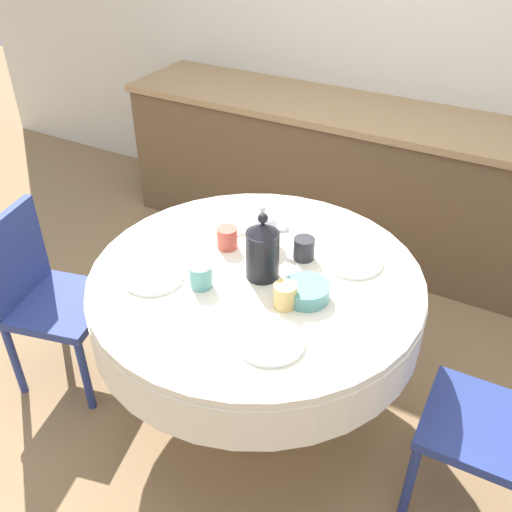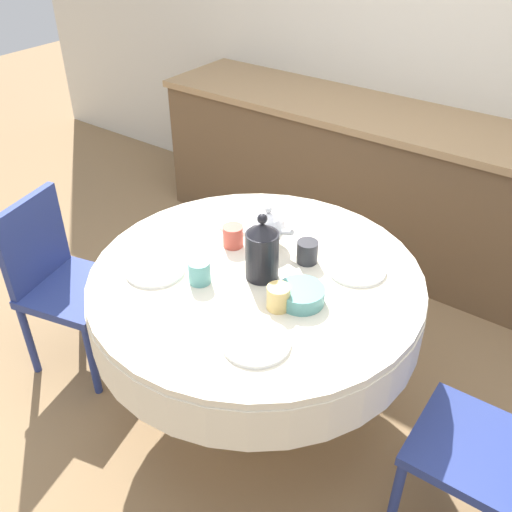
% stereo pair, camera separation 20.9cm
% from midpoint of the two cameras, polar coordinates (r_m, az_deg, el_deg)
% --- Properties ---
extents(ground_plane, '(12.00, 12.00, 0.00)m').
position_cam_midpoint_polar(ground_plane, '(2.66, 2.32, -15.21)').
color(ground_plane, '#8E704C').
extents(wall_back, '(7.00, 0.05, 2.60)m').
position_cam_midpoint_polar(wall_back, '(3.51, 21.38, 20.47)').
color(wall_back, silver).
rests_on(wall_back, ground_plane).
extents(kitchen_counter, '(3.24, 0.64, 0.88)m').
position_cam_midpoint_polar(kitchen_counter, '(3.49, 16.75, 6.04)').
color(kitchen_counter, brown).
rests_on(kitchen_counter, ground_plane).
extents(dining_table, '(1.27, 1.27, 0.76)m').
position_cam_midpoint_polar(dining_table, '(2.21, 2.71, -4.49)').
color(dining_table, tan).
rests_on(dining_table, ground_plane).
extents(chair_left, '(0.41, 0.41, 0.85)m').
position_cam_midpoint_polar(chair_left, '(2.14, 26.07, -16.99)').
color(chair_left, navy).
rests_on(chair_left, ground_plane).
extents(chair_right, '(0.48, 0.48, 0.85)m').
position_cam_midpoint_polar(chair_right, '(2.72, -16.97, -2.08)').
color(chair_right, navy).
rests_on(chair_right, ground_plane).
extents(plate_near_left, '(0.22, 0.22, 0.01)m').
position_cam_midpoint_polar(plate_near_left, '(2.16, -7.33, -1.47)').
color(plate_near_left, white).
rests_on(plate_near_left, dining_table).
extents(cup_near_left, '(0.08, 0.08, 0.09)m').
position_cam_midpoint_polar(cup_near_left, '(2.07, -2.82, -1.70)').
color(cup_near_left, '#5BA39E').
rests_on(cup_near_left, dining_table).
extents(plate_near_right, '(0.22, 0.22, 0.01)m').
position_cam_midpoint_polar(plate_near_right, '(1.84, 3.31, -8.75)').
color(plate_near_right, white).
rests_on(plate_near_right, dining_table).
extents(cup_near_right, '(0.08, 0.08, 0.09)m').
position_cam_midpoint_polar(cup_near_right, '(1.96, 5.32, -4.26)').
color(cup_near_right, '#DBB766').
rests_on(cup_near_right, dining_table).
extents(plate_far_left, '(0.22, 0.22, 0.01)m').
position_cam_midpoint_polar(plate_far_left, '(2.44, 1.06, 3.52)').
color(plate_far_left, white).
rests_on(plate_far_left, dining_table).
extents(cup_far_left, '(0.08, 0.08, 0.09)m').
position_cam_midpoint_polar(cup_far_left, '(2.26, 0.32, 1.91)').
color(cup_far_left, '#CC4C3D').
rests_on(cup_far_left, dining_table).
extents(plate_far_right, '(0.22, 0.22, 0.01)m').
position_cam_midpoint_polar(plate_far_right, '(2.20, 12.70, -1.34)').
color(plate_far_right, white).
rests_on(plate_far_right, dining_table).
extents(cup_far_right, '(0.08, 0.08, 0.09)m').
position_cam_midpoint_polar(cup_far_right, '(2.19, 7.88, 0.32)').
color(cup_far_right, '#28282D').
rests_on(cup_far_right, dining_table).
extents(coffee_carafe, '(0.12, 0.12, 0.27)m').
position_cam_midpoint_polar(coffee_carafe, '(2.05, 3.47, 0.38)').
color(coffee_carafe, black).
rests_on(coffee_carafe, dining_table).
extents(teapot, '(0.19, 0.14, 0.18)m').
position_cam_midpoint_polar(teapot, '(2.25, 3.91, 2.75)').
color(teapot, white).
rests_on(teapot, dining_table).
extents(fruit_bowl, '(0.17, 0.17, 0.06)m').
position_cam_midpoint_polar(fruit_bowl, '(2.00, 7.52, -4.01)').
color(fruit_bowl, '#569993').
rests_on(fruit_bowl, dining_table).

